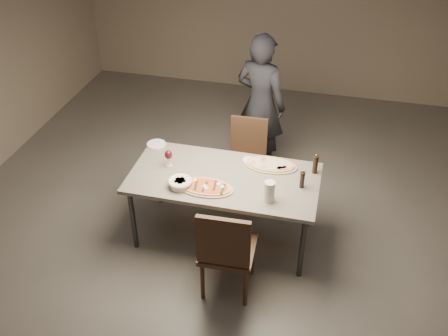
% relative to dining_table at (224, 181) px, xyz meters
% --- Properties ---
extents(room, '(7.00, 7.00, 7.00)m').
position_rel_dining_table_xyz_m(room, '(0.00, 0.00, 0.71)').
color(room, '#5A544E').
rests_on(room, ground).
extents(dining_table, '(1.80, 0.90, 0.75)m').
position_rel_dining_table_xyz_m(dining_table, '(0.00, 0.00, 0.00)').
color(dining_table, slate).
rests_on(dining_table, ground).
extents(zucchini_pizza, '(0.53, 0.29, 0.05)m').
position_rel_dining_table_xyz_m(zucchini_pizza, '(-0.12, -0.22, 0.07)').
color(zucchini_pizza, tan).
rests_on(zucchini_pizza, dining_table).
extents(ham_pizza, '(0.53, 0.29, 0.04)m').
position_rel_dining_table_xyz_m(ham_pizza, '(0.40, 0.28, 0.07)').
color(ham_pizza, tan).
rests_on(ham_pizza, dining_table).
extents(bread_basket, '(0.22, 0.22, 0.08)m').
position_rel_dining_table_xyz_m(bread_basket, '(-0.36, -0.25, 0.10)').
color(bread_basket, '#FAF4CB').
rests_on(bread_basket, dining_table).
extents(oil_dish, '(0.13, 0.13, 0.02)m').
position_rel_dining_table_xyz_m(oil_dish, '(0.18, 0.32, 0.07)').
color(oil_dish, white).
rests_on(oil_dish, dining_table).
extents(pepper_mill_left, '(0.05, 0.05, 0.21)m').
position_rel_dining_table_xyz_m(pepper_mill_left, '(0.83, 0.27, 0.16)').
color(pepper_mill_left, black).
rests_on(pepper_mill_left, dining_table).
extents(pepper_mill_right, '(0.05, 0.05, 0.19)m').
position_rel_dining_table_xyz_m(pepper_mill_right, '(0.74, 0.01, 0.15)').
color(pepper_mill_right, black).
rests_on(pepper_mill_right, dining_table).
extents(carafe, '(0.10, 0.10, 0.20)m').
position_rel_dining_table_xyz_m(carafe, '(0.47, -0.26, 0.16)').
color(carafe, silver).
rests_on(carafe, dining_table).
extents(wine_glass, '(0.08, 0.08, 0.17)m').
position_rel_dining_table_xyz_m(wine_glass, '(-0.57, 0.05, 0.18)').
color(wine_glass, silver).
rests_on(wine_glass, dining_table).
extents(side_plate, '(0.20, 0.20, 0.01)m').
position_rel_dining_table_xyz_m(side_plate, '(-0.82, 0.38, 0.06)').
color(side_plate, white).
rests_on(side_plate, dining_table).
extents(chair_near, '(0.49, 0.49, 0.99)m').
position_rel_dining_table_xyz_m(chair_near, '(0.20, -0.74, -0.14)').
color(chair_near, '#3D2719').
rests_on(chair_near, ground).
extents(chair_far, '(0.44, 0.44, 0.90)m').
position_rel_dining_table_xyz_m(chair_far, '(0.07, 0.81, -0.19)').
color(chair_far, '#3D2719').
rests_on(chair_far, ground).
extents(diner, '(0.71, 0.58, 1.69)m').
position_rel_dining_table_xyz_m(diner, '(0.11, 1.35, 0.15)').
color(diner, black).
rests_on(diner, ground).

